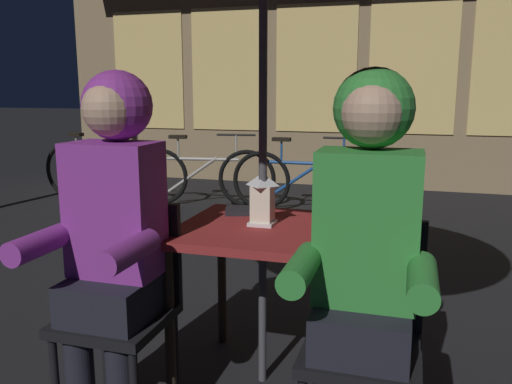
{
  "coord_description": "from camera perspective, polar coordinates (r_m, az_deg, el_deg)",
  "views": [
    {
      "loc": [
        0.61,
        -2.15,
        1.33
      ],
      "look_at": [
        0.0,
        -0.1,
        0.91
      ],
      "focal_mm": 36.97,
      "sensor_mm": 36.0,
      "label": 1
    }
  ],
  "objects": [
    {
      "name": "cafe_table",
      "position": [
        2.34,
        0.72,
        -6.06
      ],
      "size": [
        0.72,
        0.72,
        0.74
      ],
      "color": "maroon",
      "rests_on": "ground_plane"
    },
    {
      "name": "lantern",
      "position": [
        2.3,
        0.71,
        -0.62
      ],
      "size": [
        0.11,
        0.11,
        0.23
      ],
      "color": "white",
      "rests_on": "cafe_table"
    },
    {
      "name": "chair_left",
      "position": [
        2.25,
        -14.06,
        -11.14
      ],
      "size": [
        0.4,
        0.4,
        0.87
      ],
      "color": "black",
      "rests_on": "ground_plane"
    },
    {
      "name": "book",
      "position": [
        2.54,
        -1.04,
        -2.02
      ],
      "size": [
        0.23,
        0.19,
        0.02
      ],
      "primitive_type": "cube",
      "rotation": [
        0.0,
        0.0,
        0.3
      ],
      "color": "black",
      "rests_on": "cafe_table"
    },
    {
      "name": "bicycle_third",
      "position": [
        5.73,
        5.48,
        1.16
      ],
      "size": [
        1.68,
        0.08,
        0.84
      ],
      "color": "black",
      "rests_on": "ground_plane"
    },
    {
      "name": "bicycle_second",
      "position": [
        6.07,
        -5.78,
        1.72
      ],
      "size": [
        1.67,
        0.3,
        0.84
      ],
      "color": "black",
      "rests_on": "ground_plane"
    },
    {
      "name": "bicycle_nearest",
      "position": [
        6.57,
        -17.03,
        2.0
      ],
      "size": [
        1.65,
        0.4,
        0.84
      ],
      "color": "black",
      "rests_on": "ground_plane"
    },
    {
      "name": "person_right_hooded",
      "position": [
        1.79,
        11.86,
        -4.71
      ],
      "size": [
        0.45,
        0.56,
        1.4
      ],
      "color": "black",
      "rests_on": "ground_plane"
    },
    {
      "name": "person_left_hooded",
      "position": [
        2.1,
        -15.3,
        -2.58
      ],
      "size": [
        0.45,
        0.56,
        1.4
      ],
      "color": "black",
      "rests_on": "ground_plane"
    },
    {
      "name": "chair_right",
      "position": [
        1.97,
        11.59,
        -14.31
      ],
      "size": [
        0.4,
        0.4,
        0.87
      ],
      "color": "black",
      "rests_on": "ground_plane"
    },
    {
      "name": "ground_plane",
      "position": [
        2.6,
        0.69,
        -19.64
      ],
      "size": [
        60.0,
        60.0,
        0.0
      ],
      "primitive_type": "plane",
      "color": "black"
    }
  ]
}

